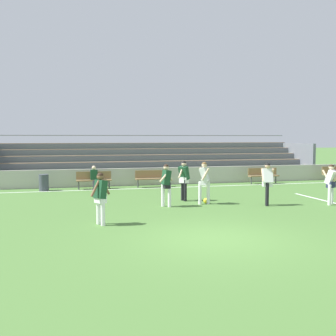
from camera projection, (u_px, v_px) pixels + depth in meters
name	position (u px, v px, depth m)	size (l,w,h in m)	color
ground_plane	(215.00, 239.00, 10.56)	(160.00, 160.00, 0.00)	#477033
field_line_sideline	(141.00, 188.00, 20.91)	(44.00, 0.12, 0.01)	white
field_line_penalty_mark	(325.00, 201.00, 16.89)	(0.12, 4.40, 0.01)	white
sideline_wall	(137.00, 177.00, 22.25)	(48.00, 0.16, 0.96)	#BCB7AD
bleacher_stand	(159.00, 160.00, 25.86)	(20.29, 4.34, 2.84)	#897051
bench_near_bin	(263.00, 174.00, 23.12)	(1.80, 0.40, 0.90)	olive
bench_near_wall_gap	(94.00, 178.00, 20.74)	(1.80, 0.40, 0.90)	olive
bench_far_right	(152.00, 177.00, 21.50)	(1.80, 0.40, 0.90)	olive
bench_centre_sideline	(336.00, 172.00, 24.31)	(1.80, 0.40, 0.90)	olive
trash_bin	(44.00, 183.00, 20.02)	(0.48, 0.48, 0.82)	#3D424C
spectator_seated	(94.00, 176.00, 20.62)	(0.36, 0.42, 1.21)	#2D2D38
player_white_dropping_back	(204.00, 179.00, 15.96)	(0.52, 0.63, 1.70)	white
player_dark_wide_left	(166.00, 182.00, 15.36)	(0.65, 0.47, 1.65)	white
player_white_wide_right	(331.00, 181.00, 15.83)	(0.50, 0.68, 1.61)	white
player_dark_overlapping	(184.00, 177.00, 16.79)	(0.64, 0.51, 1.69)	black
player_white_deep_cover	(267.00, 180.00, 15.63)	(0.51, 0.44, 1.68)	black
player_dark_trailing_run	(100.00, 194.00, 12.15)	(0.65, 0.48, 1.61)	white
soccer_ball	(206.00, 201.00, 16.17)	(0.22, 0.22, 0.22)	yellow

